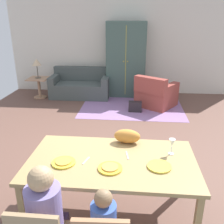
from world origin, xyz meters
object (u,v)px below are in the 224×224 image
object	(u,v)px
plate_near_man	(64,162)
cat	(127,136)
couch	(81,86)
side_table	(39,85)
plate_near_woman	(159,166)
wine_glass	(172,143)
armoire	(126,60)
handbag	(135,107)
person_man	(48,223)
dining_table	(112,165)
table_lamp	(37,63)
armchair	(156,94)
plate_near_child	(110,168)

from	to	relation	value
plate_near_man	cat	distance (m)	0.84
couch	side_table	world-z (taller)	couch
plate_near_woman	wine_glass	distance (m)	0.34
wine_glass	armoire	bearing A→B (deg)	98.46
plate_near_man	couch	distance (m)	4.87
plate_near_woman	side_table	xyz separation A→B (m)	(-3.01, 4.50, -0.39)
plate_near_man	side_table	xyz separation A→B (m)	(-2.01, 4.52, -0.39)
plate_near_man	wine_glass	world-z (taller)	wine_glass
wine_glass	couch	bearing A→B (deg)	114.08
cat	handbag	bearing A→B (deg)	93.06
handbag	wine_glass	bearing A→B (deg)	-83.07
person_man	wine_glass	bearing A→B (deg)	37.14
plate_near_man	couch	size ratio (longest dim) A/B	0.15
person_man	handbag	size ratio (longest dim) A/B	3.47
wine_glass	person_man	bearing A→B (deg)	-142.86
dining_table	couch	xyz separation A→B (m)	(-1.35, 4.65, -0.39)
side_table	table_lamp	bearing A→B (deg)	180.00
armchair	handbag	distance (m)	0.72
plate_near_man	side_table	distance (m)	4.96
dining_table	wine_glass	world-z (taller)	wine_glass
plate_near_woman	side_table	distance (m)	5.42
cat	table_lamp	xyz separation A→B (m)	(-2.66, 3.99, 0.16)
couch	handbag	distance (m)	1.98
wine_glass	handbag	bearing A→B (deg)	96.93
dining_table	armoire	bearing A→B (deg)	90.54
cat	armchair	xyz separation A→B (m)	(0.62, 3.54, -0.53)
wine_glass	armchair	world-z (taller)	wine_glass
cat	couch	size ratio (longest dim) A/B	0.19
plate_near_woman	person_man	world-z (taller)	person_man
wine_glass	table_lamp	bearing A→B (deg)	126.86
dining_table	couch	world-z (taller)	couch
wine_glass	plate_near_child	bearing A→B (deg)	-151.18
plate_near_woman	couch	size ratio (longest dim) A/B	0.15
couch	armoire	bearing A→B (deg)	10.03
plate_near_woman	wine_glass	xyz separation A→B (m)	(0.15, 0.28, 0.12)
plate_near_man	dining_table	bearing A→B (deg)	13.50
plate_near_man	handbag	bearing A→B (deg)	78.27
dining_table	plate_near_man	bearing A→B (deg)	-166.50
plate_near_child	armchair	world-z (taller)	armchair
couch	table_lamp	xyz separation A→B (m)	(-1.16, -0.26, 0.70)
couch	plate_near_woman	bearing A→B (deg)	-68.79
dining_table	side_table	xyz separation A→B (m)	(-2.51, 4.40, -0.32)
person_man	couch	world-z (taller)	person_man
armchair	table_lamp	world-z (taller)	table_lamp
plate_near_child	table_lamp	world-z (taller)	table_lamp
person_man	plate_near_woman	bearing A→B (deg)	30.72
dining_table	wine_glass	size ratio (longest dim) A/B	9.77
plate_near_child	cat	xyz separation A→B (m)	(0.15, 0.59, 0.08)
dining_table	armchair	size ratio (longest dim) A/B	1.53
armchair	side_table	xyz separation A→B (m)	(-3.28, 0.44, 0.06)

